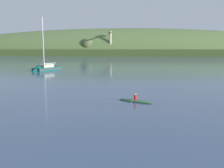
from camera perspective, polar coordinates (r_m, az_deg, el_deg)
name	(u,v)px	position (r m, az deg, el deg)	size (l,w,h in m)	color
far_shoreline_hill	(113,55)	(207.32, 0.24, 7.19)	(461.03, 105.02, 46.28)	#3C4E24
dockside_crane	(110,44)	(179.42, -0.37, 9.79)	(4.07, 14.66, 18.64)	#4C4C51
sailboat_midwater_white	(44,69)	(61.97, -16.29, 3.44)	(6.65, 8.72, 14.56)	#0F564C
canoe_with_paddler	(135,101)	(24.96, 5.72, -4.12)	(3.76, 2.61, 1.02)	#33663D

